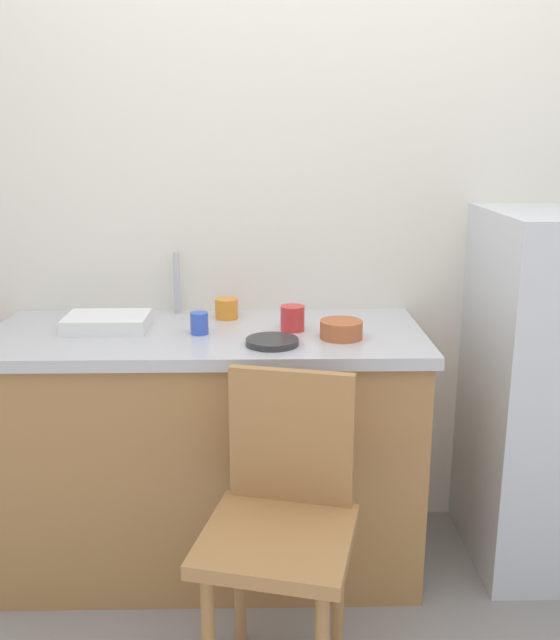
# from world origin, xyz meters

# --- Properties ---
(back_wall) EXTENTS (4.80, 0.10, 2.66)m
(back_wall) POSITION_xyz_m (0.00, 1.00, 1.33)
(back_wall) COLOR silver
(back_wall) RESTS_ON ground_plane
(cabinet_base) EXTENTS (1.44, 0.60, 0.84)m
(cabinet_base) POSITION_xyz_m (-0.33, 0.65, 0.42)
(cabinet_base) COLOR #A87542
(cabinet_base) RESTS_ON ground_plane
(countertop) EXTENTS (1.48, 0.64, 0.04)m
(countertop) POSITION_xyz_m (-0.33, 0.65, 0.86)
(countertop) COLOR #B7B7BC
(countertop) RESTS_ON cabinet_base
(faucet) EXTENTS (0.02, 0.02, 0.23)m
(faucet) POSITION_xyz_m (-0.46, 0.90, 0.99)
(faucet) COLOR #B7B7BC
(faucet) RESTS_ON countertop
(chair) EXTENTS (0.48, 0.48, 0.89)m
(chair) POSITION_xyz_m (-0.08, 0.07, 0.50)
(chair) COLOR #A87542
(chair) RESTS_ON ground_plane
(dish_tray) EXTENTS (0.28, 0.20, 0.05)m
(dish_tray) POSITION_xyz_m (-0.67, 0.68, 0.90)
(dish_tray) COLOR white
(dish_tray) RESTS_ON countertop
(terracotta_bowl) EXTENTS (0.14, 0.14, 0.06)m
(terracotta_bowl) POSITION_xyz_m (0.12, 0.55, 0.91)
(terracotta_bowl) COLOR #B25B33
(terracotta_bowl) RESTS_ON countertop
(hotplate) EXTENTS (0.17, 0.17, 0.02)m
(hotplate) POSITION_xyz_m (-0.11, 0.48, 0.89)
(hotplate) COLOR #2D2D2D
(hotplate) RESTS_ON countertop
(cup_blue) EXTENTS (0.06, 0.06, 0.07)m
(cup_blue) POSITION_xyz_m (-0.35, 0.61, 0.91)
(cup_blue) COLOR blue
(cup_blue) RESTS_ON countertop
(cup_red) EXTENTS (0.08, 0.08, 0.09)m
(cup_red) POSITION_xyz_m (-0.03, 0.65, 0.92)
(cup_red) COLOR red
(cup_red) RESTS_ON countertop
(cup_orange) EXTENTS (0.08, 0.08, 0.07)m
(cup_orange) POSITION_xyz_m (-0.27, 0.82, 0.91)
(cup_orange) COLOR orange
(cup_orange) RESTS_ON countertop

